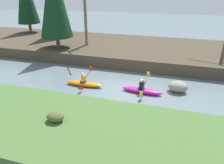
% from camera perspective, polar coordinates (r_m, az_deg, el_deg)
% --- Properties ---
extents(ground_plane, '(90.00, 90.00, 0.00)m').
position_cam_1_polar(ground_plane, '(15.08, 3.41, -2.02)').
color(ground_plane, slate).
extents(riverbank_near, '(44.00, 5.63, 0.60)m').
position_cam_1_polar(riverbank_near, '(10.42, -4.03, -13.32)').
color(riverbank_near, '#476B33').
rests_on(riverbank_near, ground).
extents(riverbank_far, '(44.00, 9.56, 1.03)m').
position_cam_1_polar(riverbank_far, '(22.49, 8.52, 8.03)').
color(riverbank_far, '#473D2D').
rests_on(riverbank_far, ground).
extents(bare_tree_upstream, '(3.58, 3.54, 6.51)m').
position_cam_1_polar(bare_tree_upstream, '(22.17, -6.86, 17.34)').
color(bare_tree_upstream, '#7A664C').
rests_on(bare_tree_upstream, riverbank_far).
extents(shrub_clump_second, '(0.85, 0.71, 0.46)m').
position_cam_1_polar(shrub_clump_second, '(10.94, -14.59, -8.76)').
color(shrub_clump_second, '#4C562D').
rests_on(shrub_clump_second, riverbank_near).
extents(kayaker_lead, '(2.79, 2.07, 1.20)m').
position_cam_1_polar(kayaker_lead, '(14.66, 7.89, -2.06)').
color(kayaker_lead, '#C61999').
rests_on(kayaker_lead, ground).
extents(kayaker_middle, '(2.77, 2.06, 1.20)m').
position_cam_1_polar(kayaker_middle, '(15.64, -7.22, -0.29)').
color(kayaker_middle, orange).
rests_on(kayaker_middle, ground).
extents(boulder_midstream, '(1.29, 1.01, 0.73)m').
position_cam_1_polar(boulder_midstream, '(15.30, 16.86, -1.16)').
color(boulder_midstream, gray).
rests_on(boulder_midstream, ground).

